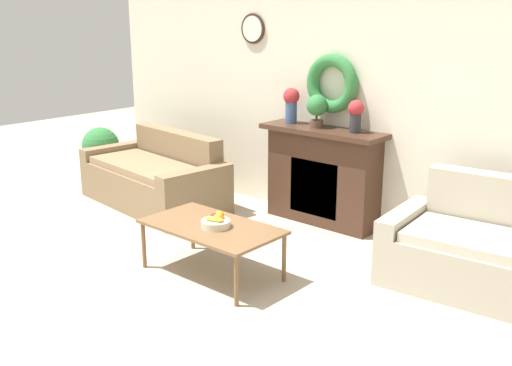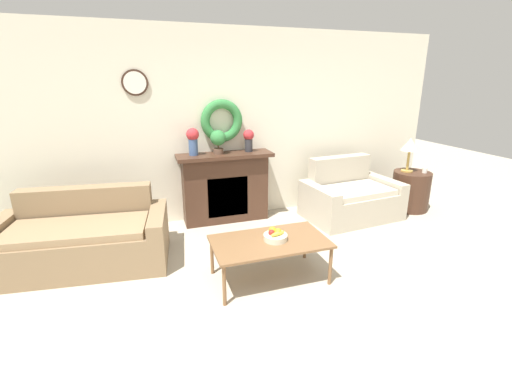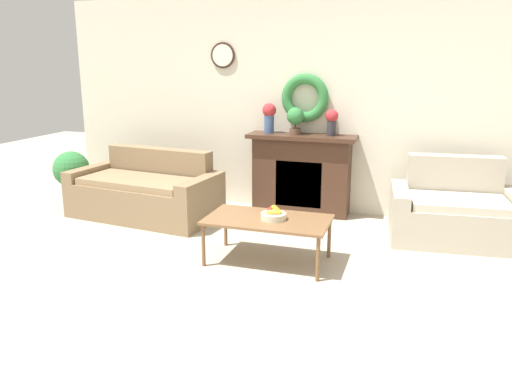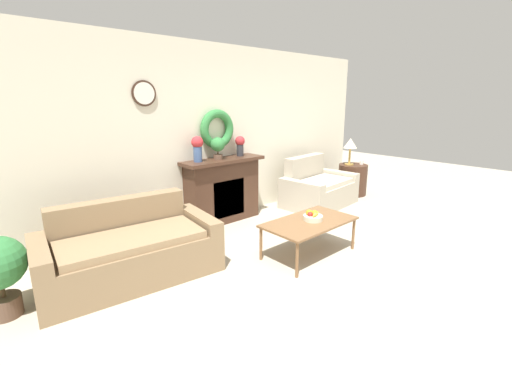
{
  "view_description": "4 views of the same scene",
  "coord_description": "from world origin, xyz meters",
  "px_view_note": "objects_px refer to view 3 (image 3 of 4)",
  "views": [
    {
      "loc": [
        3.32,
        -2.38,
        2.14
      ],
      "look_at": [
        0.09,
        1.34,
        0.73
      ],
      "focal_mm": 42.0,
      "sensor_mm": 36.0,
      "label": 1
    },
    {
      "loc": [
        -1.14,
        -2.04,
        1.99
      ],
      "look_at": [
        0.08,
        1.64,
        0.82
      ],
      "focal_mm": 24.0,
      "sensor_mm": 36.0,
      "label": 2
    },
    {
      "loc": [
        1.26,
        -3.43,
        1.89
      ],
      "look_at": [
        -0.28,
        1.35,
        0.66
      ],
      "focal_mm": 35.0,
      "sensor_mm": 36.0,
      "label": 3
    },
    {
      "loc": [
        -3.16,
        -1.6,
        1.88
      ],
      "look_at": [
        -0.28,
        1.59,
        0.83
      ],
      "focal_mm": 24.0,
      "sensor_mm": 36.0,
      "label": 4
    }
  ],
  "objects_px": {
    "couch_left": "(146,193)",
    "vase_on_mantel_left": "(269,116)",
    "loveseat_right": "(456,213)",
    "fruit_bowl": "(274,214)",
    "vase_on_mantel_right": "(332,120)",
    "fireplace": "(301,174)",
    "coffee_table": "(268,222)",
    "potted_plant_floor_by_couch": "(72,173)",
    "potted_plant_on_mantel": "(295,118)"
  },
  "relations": [
    {
      "from": "couch_left",
      "to": "vase_on_mantel_left",
      "type": "height_order",
      "value": "vase_on_mantel_left"
    },
    {
      "from": "vase_on_mantel_left",
      "to": "loveseat_right",
      "type": "bearing_deg",
      "value": -11.57
    },
    {
      "from": "vase_on_mantel_left",
      "to": "fruit_bowl",
      "type": "bearing_deg",
      "value": -72.03
    },
    {
      "from": "vase_on_mantel_left",
      "to": "vase_on_mantel_right",
      "type": "relative_size",
      "value": 1.17
    },
    {
      "from": "vase_on_mantel_right",
      "to": "couch_left",
      "type": "bearing_deg",
      "value": -161.1
    },
    {
      "from": "fireplace",
      "to": "fruit_bowl",
      "type": "bearing_deg",
      "value": -85.96
    },
    {
      "from": "couch_left",
      "to": "vase_on_mantel_right",
      "type": "distance_m",
      "value": 2.45
    },
    {
      "from": "fruit_bowl",
      "to": "vase_on_mantel_right",
      "type": "xyz_separation_m",
      "value": [
        0.24,
        1.69,
        0.71
      ]
    },
    {
      "from": "fruit_bowl",
      "to": "vase_on_mantel_right",
      "type": "relative_size",
      "value": 0.76
    },
    {
      "from": "coffee_table",
      "to": "fruit_bowl",
      "type": "xyz_separation_m",
      "value": [
        0.06,
        -0.0,
        0.08
      ]
    },
    {
      "from": "potted_plant_floor_by_couch",
      "to": "vase_on_mantel_left",
      "type": "bearing_deg",
      "value": 15.32
    },
    {
      "from": "vase_on_mantel_right",
      "to": "fruit_bowl",
      "type": "bearing_deg",
      "value": -98.11
    },
    {
      "from": "couch_left",
      "to": "vase_on_mantel_left",
      "type": "relative_size",
      "value": 5.08
    },
    {
      "from": "coffee_table",
      "to": "potted_plant_on_mantel",
      "type": "xyz_separation_m",
      "value": [
        -0.15,
        1.67,
        0.8
      ]
    },
    {
      "from": "fruit_bowl",
      "to": "vase_on_mantel_right",
      "type": "height_order",
      "value": "vase_on_mantel_right"
    },
    {
      "from": "loveseat_right",
      "to": "potted_plant_on_mantel",
      "type": "height_order",
      "value": "potted_plant_on_mantel"
    },
    {
      "from": "fireplace",
      "to": "coffee_table",
      "type": "distance_m",
      "value": 1.69
    },
    {
      "from": "coffee_table",
      "to": "vase_on_mantel_right",
      "type": "distance_m",
      "value": 1.89
    },
    {
      "from": "fireplace",
      "to": "vase_on_mantel_left",
      "type": "height_order",
      "value": "vase_on_mantel_left"
    },
    {
      "from": "loveseat_right",
      "to": "coffee_table",
      "type": "bearing_deg",
      "value": -150.13
    },
    {
      "from": "fireplace",
      "to": "vase_on_mantel_right",
      "type": "xyz_separation_m",
      "value": [
        0.36,
        0.01,
        0.68
      ]
    },
    {
      "from": "potted_plant_floor_by_couch",
      "to": "fruit_bowl",
      "type": "bearing_deg",
      "value": -18.27
    },
    {
      "from": "potted_plant_floor_by_couch",
      "to": "loveseat_right",
      "type": "bearing_deg",
      "value": 2.73
    },
    {
      "from": "loveseat_right",
      "to": "fruit_bowl",
      "type": "relative_size",
      "value": 5.9
    },
    {
      "from": "fireplace",
      "to": "loveseat_right",
      "type": "relative_size",
      "value": 0.94
    },
    {
      "from": "fireplace",
      "to": "fruit_bowl",
      "type": "relative_size",
      "value": 5.56
    },
    {
      "from": "couch_left",
      "to": "loveseat_right",
      "type": "bearing_deg",
      "value": 11.06
    },
    {
      "from": "coffee_table",
      "to": "vase_on_mantel_left",
      "type": "relative_size",
      "value": 3.14
    },
    {
      "from": "loveseat_right",
      "to": "potted_plant_floor_by_couch",
      "type": "bearing_deg",
      "value": 177.47
    },
    {
      "from": "coffee_table",
      "to": "vase_on_mantel_left",
      "type": "height_order",
      "value": "vase_on_mantel_left"
    },
    {
      "from": "fireplace",
      "to": "loveseat_right",
      "type": "distance_m",
      "value": 1.88
    },
    {
      "from": "fruit_bowl",
      "to": "potted_plant_on_mantel",
      "type": "bearing_deg",
      "value": 97.04
    },
    {
      "from": "fireplace",
      "to": "vase_on_mantel_left",
      "type": "bearing_deg",
      "value": 179.25
    },
    {
      "from": "fireplace",
      "to": "potted_plant_on_mantel",
      "type": "relative_size",
      "value": 4.04
    },
    {
      "from": "couch_left",
      "to": "loveseat_right",
      "type": "xyz_separation_m",
      "value": [
        3.61,
        0.28,
        0.0
      ]
    },
    {
      "from": "fireplace",
      "to": "couch_left",
      "type": "height_order",
      "value": "fireplace"
    },
    {
      "from": "vase_on_mantel_left",
      "to": "potted_plant_on_mantel",
      "type": "distance_m",
      "value": 0.34
    },
    {
      "from": "potted_plant_on_mantel",
      "to": "potted_plant_floor_by_couch",
      "type": "xyz_separation_m",
      "value": [
        -2.84,
        -0.66,
        -0.74
      ]
    },
    {
      "from": "fruit_bowl",
      "to": "potted_plant_floor_by_couch",
      "type": "height_order",
      "value": "potted_plant_floor_by_couch"
    },
    {
      "from": "potted_plant_on_mantel",
      "to": "fireplace",
      "type": "bearing_deg",
      "value": 9.35
    },
    {
      "from": "coffee_table",
      "to": "potted_plant_on_mantel",
      "type": "distance_m",
      "value": 1.86
    },
    {
      "from": "vase_on_mantel_left",
      "to": "vase_on_mantel_right",
      "type": "distance_m",
      "value": 0.79
    },
    {
      "from": "fruit_bowl",
      "to": "potted_plant_floor_by_couch",
      "type": "xyz_separation_m",
      "value": [
        -3.05,
        1.01,
        -0.02
      ]
    },
    {
      "from": "fruit_bowl",
      "to": "vase_on_mantel_right",
      "type": "bearing_deg",
      "value": 81.89
    },
    {
      "from": "coffee_table",
      "to": "fireplace",
      "type": "bearing_deg",
      "value": 92.09
    },
    {
      "from": "potted_plant_on_mantel",
      "to": "coffee_table",
      "type": "bearing_deg",
      "value": -84.91
    },
    {
      "from": "coffee_table",
      "to": "potted_plant_floor_by_couch",
      "type": "height_order",
      "value": "potted_plant_floor_by_couch"
    },
    {
      "from": "fireplace",
      "to": "vase_on_mantel_left",
      "type": "distance_m",
      "value": 0.83
    },
    {
      "from": "potted_plant_floor_by_couch",
      "to": "coffee_table",
      "type": "bearing_deg",
      "value": -18.57
    },
    {
      "from": "vase_on_mantel_left",
      "to": "potted_plant_on_mantel",
      "type": "xyz_separation_m",
      "value": [
        0.34,
        -0.02,
        -0.02
      ]
    }
  ]
}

